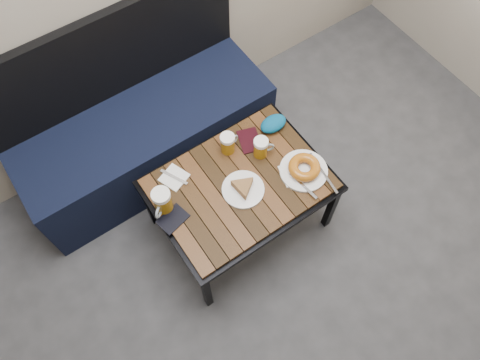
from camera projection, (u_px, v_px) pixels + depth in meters
room_shell at (347, 158)px, 0.81m from camera, size 4.00×4.00×4.00m
bench at (145, 133)px, 2.60m from camera, size 1.40×0.50×0.95m
cafe_table at (240, 187)px, 2.27m from camera, size 0.84×0.62×0.47m
beer_mug_left at (162, 201)px, 2.11m from camera, size 0.13×0.12×0.14m
beer_mug_centre at (228, 143)px, 2.27m from camera, size 0.11×0.08×0.12m
beer_mug_right at (261, 147)px, 2.25m from camera, size 0.11×0.09×0.11m
plate_pie at (243, 188)px, 2.19m from camera, size 0.20×0.20×0.06m
plate_bagel at (304, 169)px, 2.23m from camera, size 0.23×0.31×0.06m
napkin_left at (174, 177)px, 2.24m from camera, size 0.15×0.15×0.01m
napkin_right at (296, 173)px, 2.25m from camera, size 0.17×0.16×0.01m
passport_navy at (173, 219)px, 2.14m from camera, size 0.15×0.12×0.01m
passport_burgundy at (250, 140)px, 2.34m from camera, size 0.14×0.17×0.01m
knit_pouch at (273, 124)px, 2.35m from camera, size 0.15×0.10×0.06m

